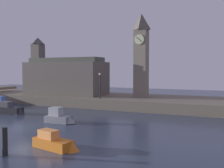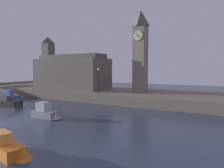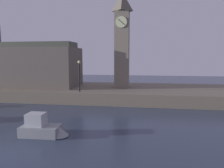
# 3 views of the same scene
# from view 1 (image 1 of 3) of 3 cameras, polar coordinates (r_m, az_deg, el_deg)

# --- Properties ---
(ground_plane) EXTENTS (120.00, 120.00, 0.00)m
(ground_plane) POSITION_cam_1_polar(r_m,az_deg,el_deg) (29.45, -18.48, -8.76)
(ground_plane) COLOR #2D384C
(far_embankment) EXTENTS (70.00, 12.00, 1.50)m
(far_embankment) POSITION_cam_1_polar(r_m,az_deg,el_deg) (45.92, -1.41, -3.41)
(far_embankment) COLOR #6B6051
(far_embankment) RESTS_ON ground
(clock_tower) EXTENTS (2.23, 2.27, 13.45)m
(clock_tower) POSITION_cam_1_polar(r_m,az_deg,el_deg) (43.86, 6.23, 6.34)
(clock_tower) COLOR slate
(clock_tower) RESTS_ON far_embankment
(parliament_hall) EXTENTS (14.41, 6.42, 10.46)m
(parliament_hall) POSITION_cam_1_polar(r_m,az_deg,el_deg) (49.04, -10.11, 1.65)
(parliament_hall) COLOR #5B544C
(parliament_hall) RESTS_ON far_embankment
(streetlamp) EXTENTS (0.36, 0.36, 3.94)m
(streetlamp) POSITION_cam_1_polar(r_m,az_deg,el_deg) (40.72, -2.59, 0.27)
(streetlamp) COLOR black
(streetlamp) RESTS_ON far_embankment
(mooring_post_right) EXTENTS (0.39, 0.39, 1.97)m
(mooring_post_right) POSITION_cam_1_polar(r_m,az_deg,el_deg) (20.45, -21.83, -11.26)
(mooring_post_right) COLOR black
(mooring_post_right) RESTS_ON ground
(boat_cruiser_grey) EXTENTS (3.63, 1.66, 1.70)m
(boat_cruiser_grey) POSITION_cam_1_polar(r_m,az_deg,el_deg) (30.89, -10.90, -7.02)
(boat_cruiser_grey) COLOR gray
(boat_cruiser_grey) RESTS_ON ground
(boat_barge_dark) EXTENTS (4.77, 1.79, 1.63)m
(boat_barge_dark) POSITION_cam_1_polar(r_m,az_deg,el_deg) (38.80, -20.78, -5.10)
(boat_barge_dark) COLOR #232328
(boat_barge_dark) RESTS_ON ground
(boat_patrol_orange) EXTENTS (4.11, 1.92, 1.41)m
(boat_patrol_orange) POSITION_cam_1_polar(r_m,az_deg,el_deg) (21.05, -11.83, -12.06)
(boat_patrol_orange) COLOR orange
(boat_patrol_orange) RESTS_ON ground
(boat_tour_blue) EXTENTS (4.36, 1.76, 1.75)m
(boat_tour_blue) POSITION_cam_1_polar(r_m,az_deg,el_deg) (45.89, -22.21, -3.84)
(boat_tour_blue) COLOR #2D4C93
(boat_tour_blue) RESTS_ON ground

